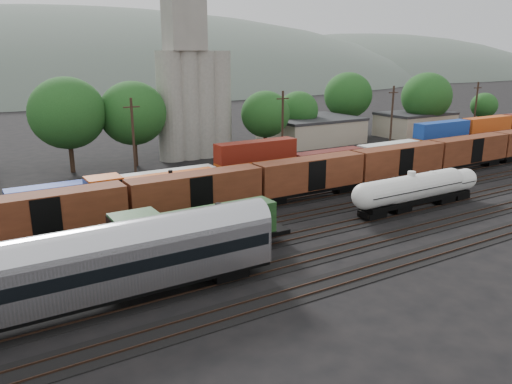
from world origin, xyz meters
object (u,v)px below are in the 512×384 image
green_locomotive (186,232)px  passenger_coach (96,264)px  tank_car_a (410,189)px  grain_silo (194,92)px  orange_locomotive (145,191)px

green_locomotive → passenger_coach: size_ratio=0.67×
tank_car_a → grain_silo: 42.66m
green_locomotive → grain_silo: bearing=64.4°
passenger_coach → orange_locomotive: (10.42, 20.00, -1.08)m
passenger_coach → grain_silo: grain_silo is taller
tank_car_a → passenger_coach: size_ratio=0.63×
green_locomotive → tank_car_a: (27.70, -0.00, -0.07)m
green_locomotive → tank_car_a: 27.70m
tank_car_a → orange_locomotive: orange_locomotive is taller
tank_car_a → orange_locomotive: 30.11m
grain_silo → passenger_coach: bearing=-121.8°
grain_silo → tank_car_a: bearing=-78.9°
tank_car_a → grain_silo: grain_silo is taller
orange_locomotive → passenger_coach: bearing=-117.5°
grain_silo → green_locomotive: bearing=-115.6°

